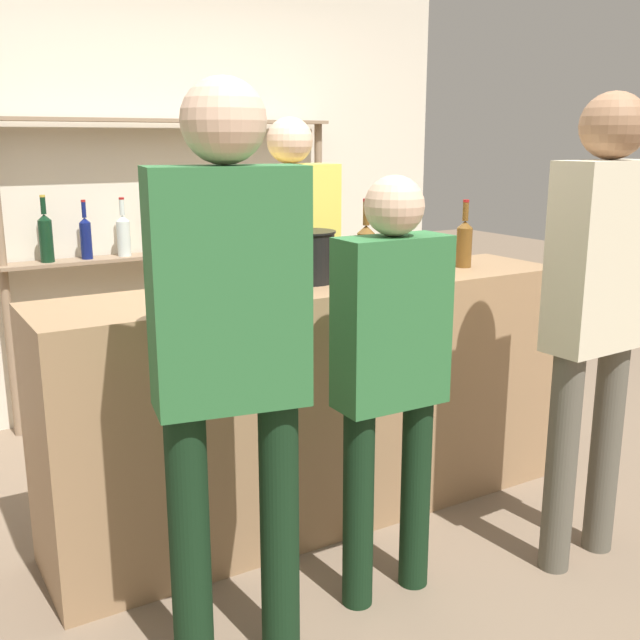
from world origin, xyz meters
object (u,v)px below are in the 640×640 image
at_px(customer_right, 598,294).
at_px(customer_center, 391,360).
at_px(counter_bottle_1, 270,258).
at_px(wine_glass, 444,245).
at_px(ice_bucket, 309,257).
at_px(customer_left, 230,340).
at_px(counter_bottle_0, 366,252).
at_px(counter_bottle_2, 465,242).
at_px(server_behind_counter, 291,263).

relative_size(customer_right, customer_center, 1.18).
height_order(counter_bottle_1, wine_glass, counter_bottle_1).
xyz_separation_m(ice_bucket, customer_center, (-0.08, -0.69, -0.26)).
bearing_deg(customer_right, customer_center, 73.70).
distance_m(customer_right, customer_left, 1.44).
relative_size(customer_left, customer_center, 1.18).
xyz_separation_m(counter_bottle_1, customer_center, (0.10, -0.70, -0.27)).
bearing_deg(wine_glass, counter_bottle_0, -175.79).
relative_size(counter_bottle_2, server_behind_counter, 0.18).
distance_m(counter_bottle_2, wine_glass, 0.18).
distance_m(counter_bottle_2, server_behind_counter, 0.90).
distance_m(counter_bottle_0, counter_bottle_2, 0.63).
bearing_deg(ice_bucket, customer_center, -96.33).
bearing_deg(customer_left, customer_center, -73.55).
distance_m(counter_bottle_0, counter_bottle_1, 0.40).
height_order(counter_bottle_2, customer_left, customer_left).
bearing_deg(counter_bottle_1, customer_right, -44.66).
bearing_deg(server_behind_counter, counter_bottle_2, 37.10).
height_order(ice_bucket, server_behind_counter, server_behind_counter).
xyz_separation_m(wine_glass, customer_left, (-1.35, -0.65, -0.10)).
bearing_deg(customer_right, customer_left, 82.13).
xyz_separation_m(counter_bottle_1, wine_glass, (0.83, -0.11, 0.01)).
xyz_separation_m(wine_glass, server_behind_counter, (-0.37, 0.76, -0.15)).
distance_m(wine_glass, customer_right, 0.80).
distance_m(counter_bottle_0, ice_bucket, 0.24).
bearing_deg(counter_bottle_2, server_behind_counter, 127.77).
xyz_separation_m(counter_bottle_2, customer_center, (-0.90, -0.64, -0.27)).
bearing_deg(customer_left, counter_bottle_2, -54.33).
distance_m(wine_glass, customer_center, 0.97).
bearing_deg(counter_bottle_0, customer_right, -54.69).
relative_size(counter_bottle_2, ice_bucket, 1.39).
xyz_separation_m(counter_bottle_2, customer_left, (-1.53, -0.70, -0.10)).
bearing_deg(counter_bottle_1, counter_bottle_0, -21.10).
height_order(wine_glass, customer_left, customer_left).
relative_size(server_behind_counter, customer_center, 1.14).
bearing_deg(counter_bottle_0, server_behind_counter, 84.25).
relative_size(wine_glass, customer_center, 0.11).
xyz_separation_m(counter_bottle_1, counter_bottle_2, (1.00, -0.06, 0.00)).
height_order(counter_bottle_0, counter_bottle_1, counter_bottle_0).
xyz_separation_m(counter_bottle_0, counter_bottle_1, (-0.38, 0.14, -0.02)).
xyz_separation_m(counter_bottle_2, ice_bucket, (-0.82, 0.05, -0.01)).
height_order(customer_right, customer_left, customer_left).
bearing_deg(customer_left, customer_right, -84.60).
xyz_separation_m(counter_bottle_0, ice_bucket, (-0.19, 0.14, -0.02)).
bearing_deg(counter_bottle_0, customer_center, -116.04).
bearing_deg(ice_bucket, server_behind_counter, 67.29).
distance_m(counter_bottle_1, customer_center, 0.76).
relative_size(counter_bottle_1, counter_bottle_2, 0.95).
distance_m(customer_right, server_behind_counter, 1.61).
bearing_deg(customer_center, counter_bottle_1, 9.69).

